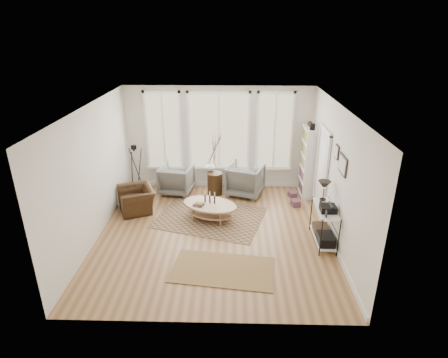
{
  "coord_description": "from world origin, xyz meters",
  "views": [
    {
      "loc": [
        0.41,
        -7.39,
        4.45
      ],
      "look_at": [
        0.2,
        0.6,
        1.1
      ],
      "focal_mm": 30.0,
      "sensor_mm": 36.0,
      "label": 1
    }
  ],
  "objects_px": {
    "coffee_table": "(209,207)",
    "accent_chair": "(137,199)",
    "armchair_left": "(177,179)",
    "side_table": "(215,165)",
    "armchair_right": "(245,180)",
    "bookcase": "(308,162)",
    "low_shelf": "(324,221)"
  },
  "relations": [
    {
      "from": "accent_chair",
      "to": "side_table",
      "type": "bearing_deg",
      "value": 94.63
    },
    {
      "from": "armchair_left",
      "to": "bookcase",
      "type": "bearing_deg",
      "value": -169.72
    },
    {
      "from": "side_table",
      "to": "armchair_right",
      "type": "bearing_deg",
      "value": -0.31
    },
    {
      "from": "armchair_right",
      "to": "accent_chair",
      "type": "bearing_deg",
      "value": 39.49
    },
    {
      "from": "low_shelf",
      "to": "armchair_left",
      "type": "bearing_deg",
      "value": 144.82
    },
    {
      "from": "side_table",
      "to": "armchair_left",
      "type": "bearing_deg",
      "value": 177.48
    },
    {
      "from": "bookcase",
      "to": "coffee_table",
      "type": "distance_m",
      "value": 3.09
    },
    {
      "from": "bookcase",
      "to": "armchair_left",
      "type": "distance_m",
      "value": 3.65
    },
    {
      "from": "bookcase",
      "to": "side_table",
      "type": "height_order",
      "value": "bookcase"
    },
    {
      "from": "armchair_right",
      "to": "side_table",
      "type": "bearing_deg",
      "value": 18.39
    },
    {
      "from": "bookcase",
      "to": "coffee_table",
      "type": "relative_size",
      "value": 1.32
    },
    {
      "from": "coffee_table",
      "to": "armchair_right",
      "type": "height_order",
      "value": "armchair_right"
    },
    {
      "from": "armchair_right",
      "to": "accent_chair",
      "type": "distance_m",
      "value": 2.98
    },
    {
      "from": "coffee_table",
      "to": "armchair_left",
      "type": "distance_m",
      "value": 1.85
    },
    {
      "from": "coffee_table",
      "to": "accent_chair",
      "type": "relative_size",
      "value": 1.66
    },
    {
      "from": "accent_chair",
      "to": "bookcase",
      "type": "bearing_deg",
      "value": 80.07
    },
    {
      "from": "coffee_table",
      "to": "side_table",
      "type": "distance_m",
      "value": 1.59
    },
    {
      "from": "bookcase",
      "to": "coffee_table",
      "type": "bearing_deg",
      "value": -148.87
    },
    {
      "from": "armchair_right",
      "to": "accent_chair",
      "type": "relative_size",
      "value": 1.02
    },
    {
      "from": "bookcase",
      "to": "armchair_left",
      "type": "relative_size",
      "value": 2.34
    },
    {
      "from": "armchair_left",
      "to": "armchair_right",
      "type": "distance_m",
      "value": 1.92
    },
    {
      "from": "armchair_left",
      "to": "side_table",
      "type": "xyz_separation_m",
      "value": [
        1.08,
        -0.05,
        0.44
      ]
    },
    {
      "from": "coffee_table",
      "to": "side_table",
      "type": "height_order",
      "value": "side_table"
    },
    {
      "from": "armchair_left",
      "to": "armchair_right",
      "type": "bearing_deg",
      "value": -171.54
    },
    {
      "from": "low_shelf",
      "to": "accent_chair",
      "type": "height_order",
      "value": "low_shelf"
    },
    {
      "from": "armchair_left",
      "to": "armchair_right",
      "type": "height_order",
      "value": "armchair_right"
    },
    {
      "from": "coffee_table",
      "to": "accent_chair",
      "type": "bearing_deg",
      "value": 166.89
    },
    {
      "from": "armchair_left",
      "to": "accent_chair",
      "type": "bearing_deg",
      "value": 62.11
    },
    {
      "from": "bookcase",
      "to": "armchair_right",
      "type": "bearing_deg",
      "value": -177.65
    },
    {
      "from": "low_shelf",
      "to": "armchair_right",
      "type": "height_order",
      "value": "low_shelf"
    },
    {
      "from": "bookcase",
      "to": "armchair_right",
      "type": "xyz_separation_m",
      "value": [
        -1.69,
        -0.07,
        -0.52
      ]
    },
    {
      "from": "coffee_table",
      "to": "armchair_left",
      "type": "relative_size",
      "value": 1.76
    }
  ]
}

